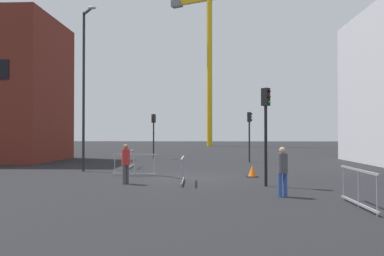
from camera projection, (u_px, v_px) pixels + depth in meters
The scene contains 13 objects.
ground at pixel (188, 178), 17.25m from camera, with size 160.00×160.00×0.00m, color black.
construction_crane at pixel (213, 44), 60.64m from camera, with size 18.73×8.94×25.12m.
streetlamp_tall at pixel (85, 80), 20.24m from camera, with size 1.10×1.27×8.82m.
traffic_light_verge at pixel (154, 129), 30.31m from camera, with size 0.35×0.39×3.67m.
traffic_light_crosswalk at pixel (249, 128), 26.60m from camera, with size 0.39×0.30×3.62m.
traffic_light_island at pixel (266, 120), 14.53m from camera, with size 0.37×0.37×3.88m.
pedestrian_walking at pixel (282, 168), 12.11m from camera, with size 0.34×0.34×1.64m.
pedestrian_waiting at pixel (126, 161), 15.18m from camera, with size 0.34×0.34×1.64m.
safety_barrier_mid_span at pixel (183, 170), 15.41m from camera, with size 0.13×2.33×1.08m.
safety_barrier_right_run at pixel (134, 164), 18.10m from camera, with size 2.19×0.19×1.08m.
safety_barrier_front at pixel (131, 159), 22.27m from camera, with size 0.13×1.96×1.08m.
safety_barrier_left_run at pixel (359, 187), 10.40m from camera, with size 0.07×2.52×1.08m.
traffic_cone_by_barrier at pixel (252, 171), 17.72m from camera, with size 0.56×0.56×0.57m.
Camera 1 is at (0.88, -17.26, 2.09)m, focal length 34.43 mm.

